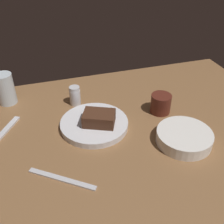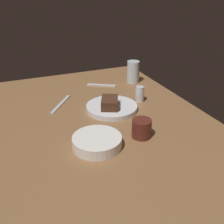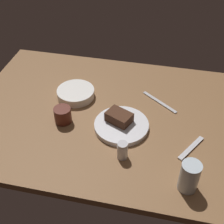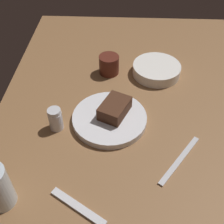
# 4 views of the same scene
# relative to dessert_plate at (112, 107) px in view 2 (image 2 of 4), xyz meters

# --- Properties ---
(dining_table) EXTENTS (1.20, 0.84, 0.03)m
(dining_table) POSITION_rel_dessert_plate_xyz_m (-0.07, 0.07, -0.03)
(dining_table) COLOR brown
(dining_table) RESTS_ON ground
(dessert_plate) EXTENTS (0.22, 0.22, 0.02)m
(dessert_plate) POSITION_rel_dessert_plate_xyz_m (0.00, 0.00, 0.00)
(dessert_plate) COLOR silver
(dessert_plate) RESTS_ON dining_table
(chocolate_cake_slice) EXTENTS (0.12, 0.10, 0.04)m
(chocolate_cake_slice) POSITION_rel_dessert_plate_xyz_m (-0.01, 0.01, 0.03)
(chocolate_cake_slice) COLOR #472819
(chocolate_cake_slice) RESTS_ON dessert_plate
(salt_shaker) EXTENTS (0.04, 0.04, 0.07)m
(salt_shaker) POSITION_rel_dessert_plate_xyz_m (0.03, -0.15, 0.02)
(salt_shaker) COLOR silver
(salt_shaker) RESTS_ON dining_table
(water_glass) EXTENTS (0.06, 0.06, 0.11)m
(water_glass) POSITION_rel_dessert_plate_xyz_m (0.27, -0.23, 0.05)
(water_glass) COLOR silver
(water_glass) RESTS_ON dining_table
(side_bowl) EXTENTS (0.17, 0.17, 0.04)m
(side_bowl) POSITION_rel_dessert_plate_xyz_m (-0.24, 0.15, 0.01)
(side_bowl) COLOR white
(side_bowl) RESTS_ON dining_table
(coffee_cup) EXTENTS (0.07, 0.07, 0.07)m
(coffee_cup) POSITION_rel_dessert_plate_xyz_m (-0.24, -0.01, 0.02)
(coffee_cup) COLOR #562319
(coffee_cup) RESTS_ON dining_table
(dessert_spoon) EXTENTS (0.09, 0.14, 0.01)m
(dessert_spoon) POSITION_rel_dessert_plate_xyz_m (0.28, -0.06, -0.01)
(dessert_spoon) COLOR silver
(dessert_spoon) RESTS_ON dining_table
(butter_knife) EXTENTS (0.16, 0.12, 0.01)m
(butter_knife) POSITION_rel_dessert_plate_xyz_m (0.13, 0.19, -0.01)
(butter_knife) COLOR silver
(butter_knife) RESTS_ON dining_table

